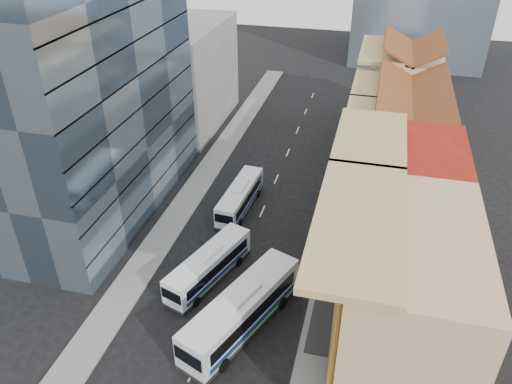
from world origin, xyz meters
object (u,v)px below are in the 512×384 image
(office_tower, at_px, (79,70))
(bus_right, at_px, (242,310))
(bus_left_near, at_px, (209,265))
(bus_left_far, at_px, (240,197))
(shophouse_tan, at_px, (406,305))

(office_tower, relative_size, bus_right, 2.46)
(bus_left_near, height_order, bus_left_far, bus_left_near)
(bus_left_far, bearing_deg, shophouse_tan, -41.91)
(bus_left_far, bearing_deg, office_tower, -165.15)
(bus_right, bearing_deg, bus_left_near, 153.75)
(office_tower, xyz_separation_m, bus_left_near, (15.00, -8.55, -13.43))
(office_tower, distance_m, bus_right, 26.86)
(bus_left_near, xyz_separation_m, bus_left_far, (-0.42, 11.40, -0.05))
(shophouse_tan, height_order, bus_left_far, shophouse_tan)
(bus_left_near, bearing_deg, bus_right, -29.03)
(office_tower, relative_size, bus_left_near, 3.06)
(bus_left_far, bearing_deg, bus_left_near, -84.08)
(bus_left_near, xyz_separation_m, bus_right, (4.33, -4.77, 0.38))
(office_tower, bearing_deg, bus_left_far, 11.02)
(office_tower, height_order, bus_left_near, office_tower)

